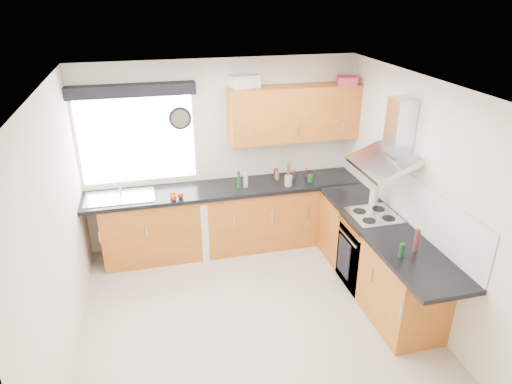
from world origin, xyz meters
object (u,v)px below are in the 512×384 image
object	(u,v)px
extractor_hood	(391,143)
upper_cabinets	(294,113)
oven	(369,252)
washing_machine	(215,222)

from	to	relation	value
extractor_hood	upper_cabinets	distance (m)	1.48
oven	extractor_hood	size ratio (longest dim) A/B	1.09
extractor_hood	oven	bearing A→B (deg)	180.00
extractor_hood	washing_machine	size ratio (longest dim) A/B	0.95
extractor_hood	upper_cabinets	xyz separation A→B (m)	(-0.65, 1.33, 0.03)
washing_machine	extractor_hood	bearing A→B (deg)	-45.73
extractor_hood	washing_machine	distance (m)	2.53
upper_cabinets	extractor_hood	bearing A→B (deg)	-63.87
upper_cabinets	washing_machine	xyz separation A→B (m)	(-1.10, -0.10, -1.39)
washing_machine	oven	bearing A→B (deg)	-47.33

